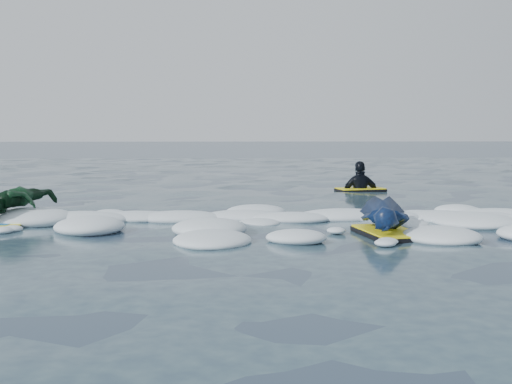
% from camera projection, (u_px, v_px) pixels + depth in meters
% --- Properties ---
extents(ground, '(120.00, 120.00, 0.00)m').
position_uv_depth(ground, '(238.00, 239.00, 7.74)').
color(ground, '#1B2B40').
rests_on(ground, ground).
extents(foam_band, '(12.00, 3.10, 0.30)m').
position_uv_depth(foam_band, '(238.00, 226.00, 8.77)').
color(foam_band, white).
rests_on(foam_band, ground).
extents(prone_woman_unit, '(0.89, 1.73, 0.43)m').
position_uv_depth(prone_woman_unit, '(384.00, 216.00, 8.08)').
color(prone_woman_unit, black).
rests_on(prone_woman_unit, ground).
extents(prone_child_unit, '(1.03, 1.44, 0.51)m').
position_uv_depth(prone_child_unit, '(19.00, 205.00, 8.92)').
color(prone_child_unit, black).
rests_on(prone_child_unit, ground).
extents(waiting_rider_unit, '(1.10, 0.78, 1.50)m').
position_uv_depth(waiting_rider_unit, '(360.00, 196.00, 13.55)').
color(waiting_rider_unit, black).
rests_on(waiting_rider_unit, ground).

